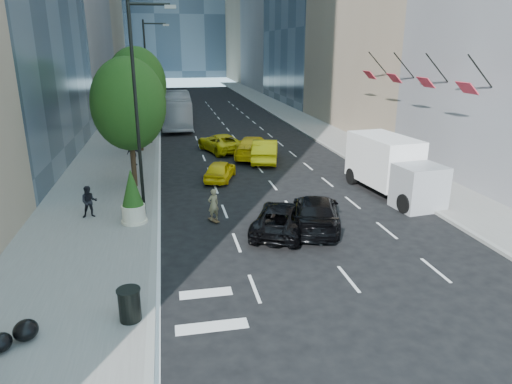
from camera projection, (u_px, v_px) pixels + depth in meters
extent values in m
plane|color=black|center=(292.00, 238.00, 20.16)|extent=(160.00, 160.00, 0.00)
cube|color=slate|center=(128.00, 129.00, 46.49)|extent=(6.00, 120.00, 0.15)
cube|color=slate|center=(307.00, 123.00, 50.03)|extent=(4.00, 120.00, 0.15)
cylinder|color=black|center=(137.00, 113.00, 21.13)|extent=(0.16, 0.16, 10.00)
cylinder|color=black|center=(149.00, 4.00, 19.86)|extent=(1.80, 0.12, 0.12)
cube|color=#99998C|center=(170.00, 7.00, 20.06)|extent=(0.50, 0.22, 0.15)
cylinder|color=black|center=(147.00, 83.00, 37.94)|extent=(0.16, 0.16, 10.00)
cylinder|color=black|center=(155.00, 24.00, 36.68)|extent=(1.80, 0.12, 0.12)
cube|color=#99998C|center=(166.00, 25.00, 36.88)|extent=(0.50, 0.22, 0.15)
cylinder|color=black|center=(133.00, 160.00, 26.71)|extent=(0.30, 0.30, 3.15)
ellipsoid|color=#12380F|center=(128.00, 104.00, 25.72)|extent=(4.20, 4.20, 5.25)
cylinder|color=black|center=(140.00, 129.00, 36.02)|extent=(0.30, 0.30, 3.38)
ellipsoid|color=#12380F|center=(137.00, 84.00, 34.95)|extent=(4.50, 4.50, 5.62)
cylinder|color=black|center=(146.00, 111.00, 48.23)|extent=(0.30, 0.30, 2.93)
ellipsoid|color=#12380F|center=(143.00, 81.00, 47.31)|extent=(3.90, 3.90, 4.88)
cylinder|color=black|center=(154.00, 92.00, 55.51)|extent=(0.14, 0.14, 5.20)
imported|color=black|center=(153.00, 79.00, 55.02)|extent=(2.48, 0.53, 1.00)
cylinder|color=black|center=(480.00, 71.00, 23.89)|extent=(1.75, 0.08, 1.75)
cube|color=#BB2B3B|center=(467.00, 88.00, 24.03)|extent=(0.64, 1.30, 0.64)
cylinder|color=black|center=(437.00, 68.00, 27.63)|extent=(1.75, 0.08, 1.75)
cube|color=#BB2B3B|center=(426.00, 82.00, 27.77)|extent=(0.64, 1.30, 0.64)
cylinder|color=black|center=(404.00, 65.00, 31.37)|extent=(1.75, 0.08, 1.75)
cube|color=#BB2B3B|center=(394.00, 78.00, 31.50)|extent=(0.64, 1.30, 0.64)
cylinder|color=black|center=(378.00, 63.00, 35.10)|extent=(1.75, 0.08, 1.75)
cube|color=#BB2B3B|center=(369.00, 75.00, 35.24)|extent=(0.64, 1.30, 0.64)
imported|color=olive|center=(213.00, 207.00, 21.79)|extent=(0.67, 0.57, 1.55)
imported|color=black|center=(281.00, 218.00, 20.67)|extent=(3.93, 5.23, 1.32)
imported|color=black|center=(316.00, 212.00, 21.13)|extent=(3.58, 5.61, 1.51)
imported|color=yellow|center=(220.00, 170.00, 28.77)|extent=(2.67, 4.00, 1.27)
imported|color=yellow|center=(265.00, 151.00, 33.33)|extent=(2.98, 5.30, 1.66)
imported|color=#D8C40B|center=(221.00, 143.00, 36.58)|extent=(3.81, 5.63, 1.43)
imported|color=yellow|center=(253.00, 147.00, 34.62)|extent=(3.91, 5.98, 1.61)
imported|color=silver|center=(177.00, 110.00, 48.27)|extent=(3.31, 12.41, 3.43)
cube|color=white|center=(383.00, 159.00, 26.40)|extent=(2.91, 4.84, 2.70)
cube|color=gray|center=(419.00, 187.00, 23.53)|extent=(2.51, 2.25, 2.30)
cylinder|color=black|center=(405.00, 204.00, 23.06)|extent=(0.46, 1.03, 1.00)
cylinder|color=black|center=(440.00, 200.00, 23.67)|extent=(0.46, 1.03, 1.00)
cylinder|color=black|center=(352.00, 176.00, 27.95)|extent=(0.46, 1.03, 1.00)
cylinder|color=black|center=(382.00, 173.00, 28.56)|extent=(0.46, 1.03, 1.00)
imported|color=black|center=(89.00, 202.00, 22.00)|extent=(0.82, 0.68, 1.57)
imported|color=black|center=(134.00, 154.00, 31.61)|extent=(1.01, 0.64, 1.60)
cylinder|color=black|center=(130.00, 305.00, 13.73)|extent=(0.66, 0.66, 0.99)
cylinder|color=beige|center=(134.00, 214.00, 21.43)|extent=(1.09, 1.09, 0.87)
cone|color=#12380F|center=(132.00, 187.00, 21.03)|extent=(0.98, 0.98, 1.74)
ellipsoid|color=black|center=(26.00, 330.00, 12.87)|extent=(0.68, 0.75, 0.58)
ellipsoid|color=black|center=(0.00, 343.00, 12.38)|extent=(0.60, 0.66, 0.51)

